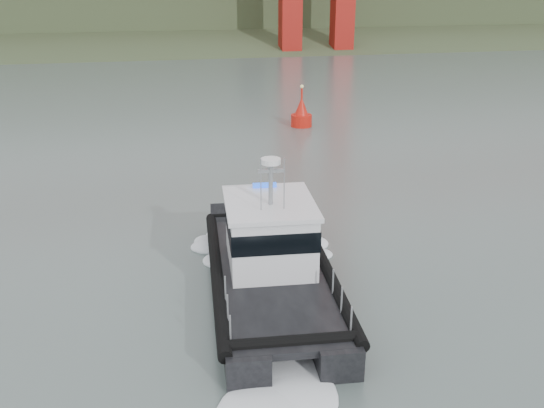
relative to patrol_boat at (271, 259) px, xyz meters
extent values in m
plane|color=#495753|center=(-1.19, -4.83, -1.40)|extent=(400.00, 400.00, 0.00)
cube|color=#374929|center=(-1.19, 87.17, -1.40)|extent=(500.00, 44.72, 16.25)
cube|color=black|center=(-1.42, -0.08, -0.96)|extent=(2.11, 11.60, 1.26)
cube|color=black|center=(1.40, -0.26, -0.96)|extent=(2.11, 11.60, 1.26)
cube|color=black|center=(-0.05, -0.69, -0.46)|extent=(4.84, 10.22, 0.26)
cube|color=silver|center=(0.02, 0.35, 0.87)|extent=(3.39, 3.97, 2.41)
cube|color=black|center=(0.02, 0.35, 1.31)|extent=(3.45, 4.04, 0.79)
cube|color=silver|center=(0.02, 0.35, 2.16)|extent=(3.61, 4.20, 0.17)
cylinder|color=gray|center=(0.00, 0.04, 3.02)|extent=(0.17, 0.17, 1.89)
cylinder|color=white|center=(0.00, 0.04, 3.92)|extent=(0.73, 0.73, 0.19)
cylinder|color=red|center=(7.60, 25.79, -1.03)|extent=(1.69, 1.69, 1.13)
cone|color=red|center=(7.60, 25.79, 0.10)|extent=(1.31, 1.31, 1.69)
cylinder|color=red|center=(7.60, 25.79, 1.23)|extent=(0.15, 0.15, 0.94)
sphere|color=#E5D87F|center=(7.60, 25.79, 1.79)|extent=(0.28, 0.28, 0.28)
camera|label=1|loc=(-4.05, -20.49, 10.38)|focal=40.00mm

